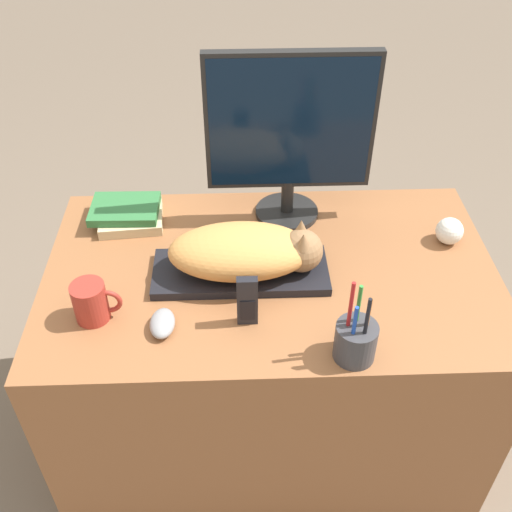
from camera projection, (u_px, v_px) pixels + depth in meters
desk at (269, 356)px, 1.82m from camera, size 1.21×0.73×0.70m
keyboard at (241, 272)px, 1.57m from camera, size 0.46×0.18×0.02m
cat at (249, 251)px, 1.52m from camera, size 0.40×0.20×0.13m
monitor at (290, 131)px, 1.60m from camera, size 0.46×0.18×0.50m
computer_mouse at (162, 323)px, 1.42m from camera, size 0.06×0.10×0.04m
coffee_mug at (92, 302)px, 1.43m from camera, size 0.12×0.08×0.10m
pen_cup at (356, 340)px, 1.33m from camera, size 0.10×0.10×0.22m
baseball at (449, 231)px, 1.66m from camera, size 0.08×0.08×0.08m
phone at (247, 301)px, 1.41m from camera, size 0.05×0.02×0.14m
book_stack at (129, 214)px, 1.74m from camera, size 0.21×0.18×0.05m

